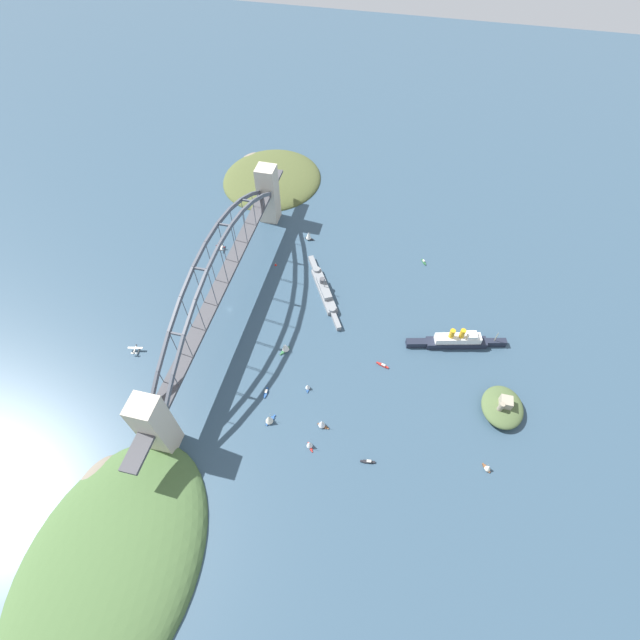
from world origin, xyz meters
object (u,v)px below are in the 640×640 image
small_boat_5 (368,462)px  seaplane_second_in_formation (221,247)px  naval_cruiser (324,289)px  small_boat_8 (383,365)px  seaplane_taxiing_near_bridge (135,350)px  small_boat_3 (322,423)px  small_boat_10 (269,419)px  ocean_liner (456,341)px  fort_island_mid_harbor (502,407)px  small_boat_7 (424,262)px  small_boat_2 (285,347)px  small_boat_1 (266,392)px  small_boat_9 (310,444)px  channel_marker_buoy (276,264)px  harbor_arch_bridge (223,284)px  small_boat_4 (488,468)px  small_boat_6 (308,387)px  small_boat_0 (309,236)px

small_boat_5 → seaplane_second_in_formation: bearing=-135.2°
seaplane_second_in_formation → naval_cruiser: bearing=74.2°
naval_cruiser → small_boat_8: bearing=43.9°
seaplane_taxiing_near_bridge → small_boat_3: small_boat_3 is taller
seaplane_second_in_formation → small_boat_10: size_ratio=0.98×
ocean_liner → fort_island_mid_harbor: size_ratio=2.27×
small_boat_7 → small_boat_2: bearing=-38.6°
naval_cruiser → small_boat_10: naval_cruiser is taller
small_boat_1 → small_boat_9: 52.27m
seaplane_taxiing_near_bridge → small_boat_8: size_ratio=1.18×
channel_marker_buoy → harbor_arch_bridge: bearing=-22.1°
channel_marker_buoy → small_boat_7: bearing=104.6°
small_boat_3 → small_boat_10: size_ratio=0.94×
ocean_liner → small_boat_4: ocean_liner is taller
small_boat_8 → ocean_liner: bearing=121.3°
small_boat_5 → small_boat_9: (-1.71, -40.31, 3.07)m
seaplane_second_in_formation → small_boat_6: size_ratio=1.52×
fort_island_mid_harbor → small_boat_9: fort_island_mid_harbor is taller
harbor_arch_bridge → small_boat_7: 183.19m
naval_cruiser → small_boat_6: bearing=5.6°
seaplane_taxiing_near_bridge → small_boat_6: bearing=89.4°
small_boat_0 → small_boat_3: (183.27, 55.22, -0.17)m
small_boat_3 → channel_marker_buoy: 161.63m
fort_island_mid_harbor → seaplane_second_in_formation: 277.04m
small_boat_6 → small_boat_3: bearing=32.5°
harbor_arch_bridge → small_boat_1: 92.56m
small_boat_6 → seaplane_taxiing_near_bridge: bearing=-90.6°
small_boat_10 → small_boat_0: bearing=-174.3°
small_boat_3 → small_boat_7: size_ratio=1.31×
small_boat_0 → seaplane_taxiing_near_bridge: bearing=-33.0°
small_boat_9 → small_boat_2: bearing=-152.5°
seaplane_taxiing_near_bridge → small_boat_0: bearing=147.0°
seaplane_taxiing_near_bridge → small_boat_3: bearing=80.0°
naval_cruiser → fort_island_mid_harbor: naval_cruiser is taller
small_boat_1 → small_boat_5: (33.82, 81.42, 0.20)m
fort_island_mid_harbor → small_boat_0: fort_island_mid_harbor is taller
small_boat_0 → small_boat_1: size_ratio=1.07×
small_boat_0 → channel_marker_buoy: size_ratio=3.53×
fort_island_mid_harbor → small_boat_3: 128.23m
small_boat_3 → small_boat_6: bearing=-147.5°
small_boat_1 → small_boat_6: bearing=109.6°
small_boat_2 → small_boat_3: bearing=37.3°
small_boat_5 → channel_marker_buoy: 195.50m
small_boat_10 → channel_marker_buoy: small_boat_10 is taller
harbor_arch_bridge → small_boat_9: size_ratio=35.95×
ocean_liner → small_boat_1: 152.93m
small_boat_3 → seaplane_second_in_formation: bearing=-138.8°
harbor_arch_bridge → ocean_liner: harbor_arch_bridge is taller
small_boat_1 → small_boat_10: bearing=23.9°
small_boat_3 → ocean_liner: bearing=136.0°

